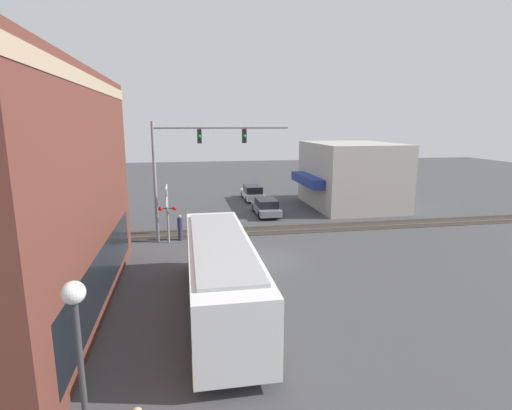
% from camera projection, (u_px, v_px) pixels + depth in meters
% --- Properties ---
extents(ground_plane, '(120.00, 120.00, 0.00)m').
position_uv_depth(ground_plane, '(260.00, 258.00, 23.18)').
color(ground_plane, '#424244').
extents(shop_building, '(9.66, 8.54, 5.92)m').
position_uv_depth(shop_building, '(351.00, 175.00, 37.24)').
color(shop_building, '#B2ADA3').
rests_on(shop_building, ground).
extents(city_bus, '(11.16, 2.59, 3.09)m').
position_uv_depth(city_bus, '(221.00, 273.00, 16.35)').
color(city_bus, white).
rests_on(city_bus, ground).
extents(traffic_signal_gantry, '(0.42, 8.82, 7.84)m').
position_uv_depth(traffic_signal_gantry, '(192.00, 154.00, 25.67)').
color(traffic_signal_gantry, gray).
rests_on(traffic_signal_gantry, ground).
extents(crossing_signal, '(1.41, 1.18, 3.81)m').
position_uv_depth(crossing_signal, '(167.00, 208.00, 25.79)').
color(crossing_signal, gray).
rests_on(crossing_signal, ground).
extents(streetlamp, '(0.44, 0.44, 4.89)m').
position_uv_depth(streetlamp, '(82.00, 377.00, 7.69)').
color(streetlamp, '#38383A').
rests_on(streetlamp, ground).
extents(rail_track_near, '(2.60, 60.00, 0.15)m').
position_uv_depth(rail_track_near, '(244.00, 231.00, 28.96)').
color(rail_track_near, '#332D28').
rests_on(rail_track_near, ground).
extents(parked_car_grey, '(4.67, 1.82, 1.42)m').
position_uv_depth(parked_car_grey, '(266.00, 207.00, 33.97)').
color(parked_car_grey, slate).
rests_on(parked_car_grey, ground).
extents(parked_car_white, '(4.75, 1.82, 1.49)m').
position_uv_depth(parked_car_white, '(252.00, 193.00, 40.65)').
color(parked_car_white, silver).
rests_on(parked_car_white, ground).
extents(pedestrian_at_crossing, '(0.34, 0.34, 1.75)m').
position_uv_depth(pedestrian_at_crossing, '(180.00, 227.00, 26.61)').
color(pedestrian_at_crossing, '#2D3351').
rests_on(pedestrian_at_crossing, ground).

